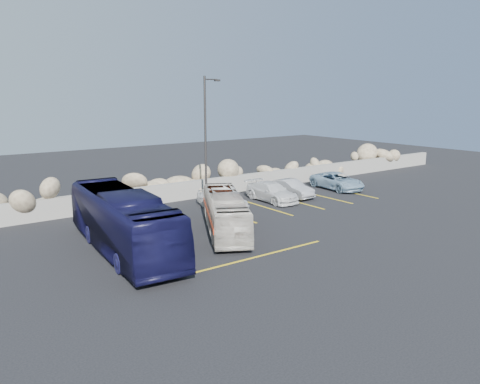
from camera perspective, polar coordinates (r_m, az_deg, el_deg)
ground at (r=20.78m, az=4.06°, el=-7.64°), size 90.00×90.00×0.00m
seawall at (r=30.44m, az=-10.63°, el=-0.36°), size 60.00×0.40×1.20m
riprap_pile at (r=31.37m, az=-11.63°, el=1.26°), size 54.00×2.80×2.60m
parking_lines at (r=27.72m, az=3.99°, el=-2.64°), size 18.16×9.36×0.01m
lamppost at (r=28.92m, az=-4.14°, el=6.59°), size 1.14×0.18×8.00m
vintage_bus at (r=23.76m, az=-1.82°, el=-2.55°), size 4.94×7.27×2.04m
tour_coach at (r=21.48m, az=-14.08°, el=-3.48°), size 3.10×10.04×2.75m
car_a at (r=28.81m, az=-2.19°, el=-0.74°), size 1.77×3.93×1.31m
car_b at (r=32.25m, az=6.22°, el=0.44°), size 1.33×3.63×1.19m
car_c at (r=30.87m, az=3.89°, el=0.01°), size 1.77×4.24×1.23m
car_d at (r=35.45m, az=11.75°, el=1.33°), size 2.44×4.60×1.23m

